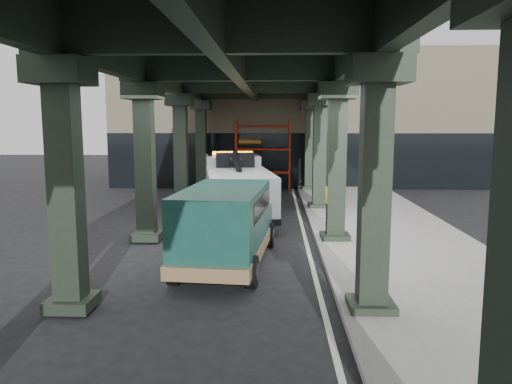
# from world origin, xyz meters

# --- Properties ---
(ground) EXTENTS (90.00, 90.00, 0.00)m
(ground) POSITION_xyz_m (0.00, 0.00, 0.00)
(ground) COLOR black
(ground) RESTS_ON ground
(sidewalk) EXTENTS (5.00, 40.00, 0.15)m
(sidewalk) POSITION_xyz_m (4.50, 2.00, 0.07)
(sidewalk) COLOR gray
(sidewalk) RESTS_ON ground
(lane_stripe) EXTENTS (0.12, 38.00, 0.01)m
(lane_stripe) POSITION_xyz_m (1.70, 2.00, 0.01)
(lane_stripe) COLOR silver
(lane_stripe) RESTS_ON ground
(viaduct) EXTENTS (7.40, 32.00, 6.40)m
(viaduct) POSITION_xyz_m (-0.40, 2.00, 5.46)
(viaduct) COLOR black
(viaduct) RESTS_ON ground
(building) EXTENTS (22.00, 10.00, 8.00)m
(building) POSITION_xyz_m (2.00, 20.00, 4.00)
(building) COLOR #C6B793
(building) RESTS_ON ground
(scaffolding) EXTENTS (3.08, 0.88, 4.00)m
(scaffolding) POSITION_xyz_m (0.00, 14.64, 2.11)
(scaffolding) COLOR #AD250D
(scaffolding) RESTS_ON ground
(tow_truck) EXTENTS (3.43, 8.40, 2.68)m
(tow_truck) POSITION_xyz_m (-0.89, 6.43, 1.31)
(tow_truck) COLOR black
(tow_truck) RESTS_ON ground
(towed_van) EXTENTS (2.51, 5.41, 2.13)m
(towed_van) POSITION_xyz_m (-0.58, -0.70, 1.14)
(towed_van) COLOR #124038
(towed_van) RESTS_ON ground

